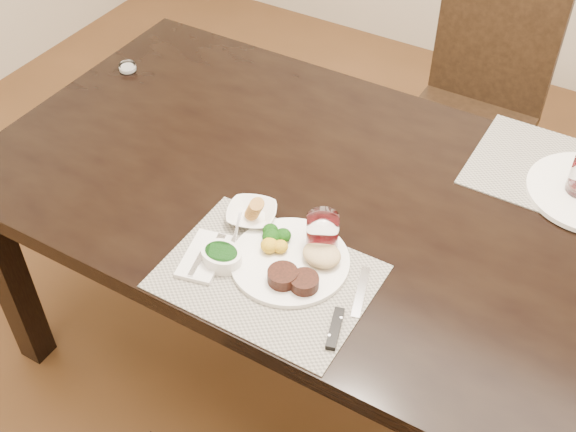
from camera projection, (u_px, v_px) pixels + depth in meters
The scene contains 12 objects.
ground_plane at pixel (347, 378), 2.29m from camera, with size 4.50×4.50×0.00m, color #492E17.
dining_table at pixel (362, 228), 1.83m from camera, with size 2.00×1.00×0.75m.
chair_far at pixel (476, 101), 2.53m from camera, with size 0.42×0.42×0.90m.
placemat_near at pixel (267, 276), 1.60m from camera, with size 0.46×0.34×0.00m, color gray.
placemat_far at pixel (562, 175), 1.85m from camera, with size 0.46×0.34×0.00m, color gray.
dinner_plate at pixel (294, 261), 1.61m from camera, with size 0.27×0.27×0.05m.
napkin_fork at pixel (204, 256), 1.64m from camera, with size 0.12×0.17×0.02m.
steak_knife at pixel (341, 319), 1.51m from camera, with size 0.06×0.25×0.01m.
cracker_bowl at pixel (252, 214), 1.72m from camera, with size 0.15×0.15×0.05m.
sauce_ramekin at pixel (222, 256), 1.61m from camera, with size 0.10×0.15×0.08m.
wine_glass_near at pixel (322, 235), 1.63m from camera, with size 0.07×0.07×0.10m.
salt_cellar at pixel (128, 68), 2.21m from camera, with size 0.05×0.05×0.02m.
Camera 1 is at (0.50, -1.22, 1.95)m, focal length 45.00 mm.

